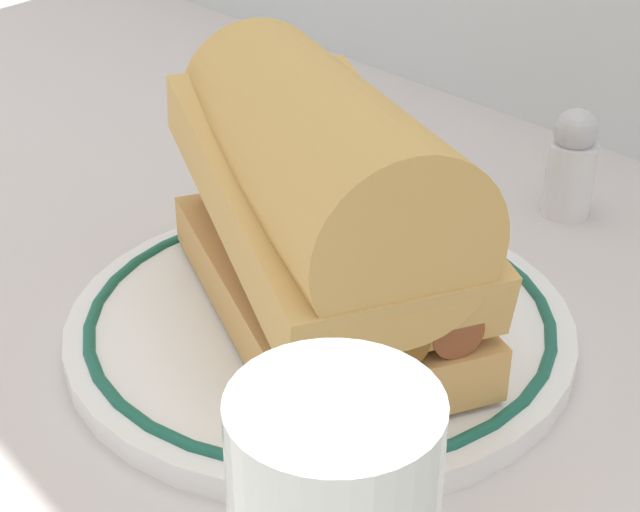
{
  "coord_description": "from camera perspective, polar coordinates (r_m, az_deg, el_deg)",
  "views": [
    {
      "loc": [
        0.31,
        -0.25,
        0.27
      ],
      "look_at": [
        0.01,
        0.01,
        0.04
      ],
      "focal_mm": 53.74,
      "sensor_mm": 36.0,
      "label": 1
    }
  ],
  "objects": [
    {
      "name": "sausage_sandwich",
      "position": [
        0.44,
        -0.0,
        3.29
      ],
      "size": [
        0.22,
        0.16,
        0.12
      ],
      "rotation": [
        0.0,
        0.0,
        -0.33
      ],
      "color": "tan",
      "rests_on": "plate"
    },
    {
      "name": "plate",
      "position": [
        0.48,
        -0.0,
        -3.9
      ],
      "size": [
        0.25,
        0.25,
        0.01
      ],
      "color": "white",
      "rests_on": "ground_plane"
    },
    {
      "name": "salt_shaker",
      "position": [
        0.6,
        14.8,
        5.3
      ],
      "size": [
        0.03,
        0.03,
        0.07
      ],
      "color": "white",
      "rests_on": "ground_plane"
    },
    {
      "name": "ground_plane",
      "position": [
        0.48,
        -1.13,
        -4.71
      ],
      "size": [
        1.5,
        1.5,
        0.0
      ],
      "primitive_type": "plane",
      "color": "silver"
    }
  ]
}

